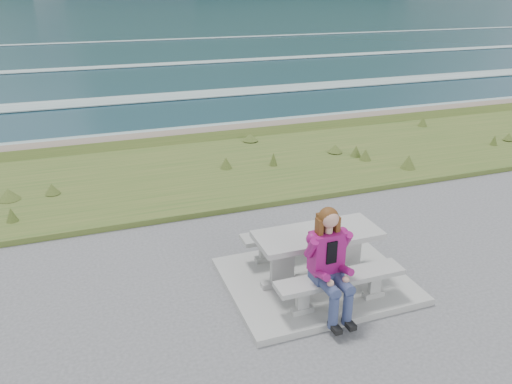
% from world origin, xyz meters
% --- Properties ---
extents(concrete_slab, '(2.60, 2.10, 0.10)m').
position_xyz_m(concrete_slab, '(0.00, 0.00, 0.05)').
color(concrete_slab, '#ADADA7').
rests_on(concrete_slab, ground).
extents(picnic_table, '(1.80, 0.75, 0.75)m').
position_xyz_m(picnic_table, '(0.00, 0.00, 0.68)').
color(picnic_table, '#ADADA7').
rests_on(picnic_table, concrete_slab).
extents(bench_landward, '(1.80, 0.35, 0.45)m').
position_xyz_m(bench_landward, '(0.00, -0.70, 0.45)').
color(bench_landward, '#ADADA7').
rests_on(bench_landward, concrete_slab).
extents(bench_seaward, '(1.80, 0.35, 0.45)m').
position_xyz_m(bench_seaward, '(0.00, 0.70, 0.45)').
color(bench_seaward, '#ADADA7').
rests_on(bench_seaward, concrete_slab).
extents(grass_verge, '(160.00, 4.50, 0.22)m').
position_xyz_m(grass_verge, '(0.00, 5.00, 0.00)').
color(grass_verge, '#385921').
rests_on(grass_verge, ground).
extents(shore_drop, '(160.00, 0.80, 2.20)m').
position_xyz_m(shore_drop, '(0.00, 7.90, 0.00)').
color(shore_drop, '#6E6153').
rests_on(shore_drop, ground).
extents(ocean, '(1600.00, 1600.00, 0.09)m').
position_xyz_m(ocean, '(0.00, 25.09, -1.74)').
color(ocean, '#1A3D4C').
rests_on(ocean, ground).
extents(seated_woman, '(0.43, 0.75, 1.46)m').
position_xyz_m(seated_woman, '(-0.22, -0.84, 0.64)').
color(seated_woman, navy).
rests_on(seated_woman, concrete_slab).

